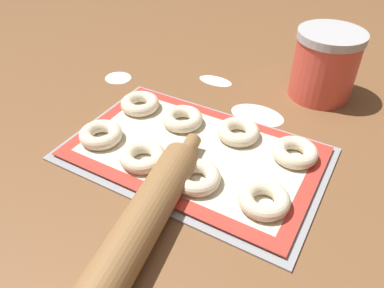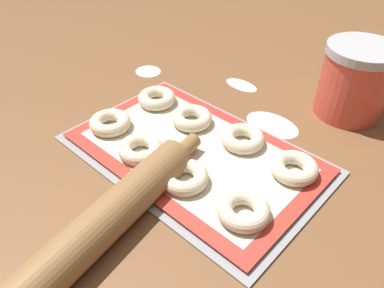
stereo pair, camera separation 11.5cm
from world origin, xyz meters
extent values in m
plane|color=brown|center=(0.00, 0.00, 0.00)|extent=(2.80, 2.80, 0.00)
cube|color=#93969B|center=(0.00, -0.01, 0.00)|extent=(0.44, 0.28, 0.01)
cube|color=red|center=(0.00, -0.01, 0.01)|extent=(0.42, 0.26, 0.00)
cube|color=beige|center=(0.00, -0.01, 0.01)|extent=(0.37, 0.21, 0.00)
torus|color=beige|center=(-0.16, -0.07, 0.02)|extent=(0.08, 0.08, 0.02)
torus|color=beige|center=(-0.06, -0.08, 0.02)|extent=(0.08, 0.08, 0.02)
torus|color=beige|center=(0.04, -0.08, 0.02)|extent=(0.08, 0.08, 0.02)
torus|color=beige|center=(0.15, -0.07, 0.02)|extent=(0.08, 0.08, 0.02)
torus|color=beige|center=(-0.16, 0.05, 0.02)|extent=(0.08, 0.08, 0.02)
torus|color=beige|center=(-0.06, 0.04, 0.02)|extent=(0.08, 0.08, 0.02)
torus|color=beige|center=(0.05, 0.06, 0.02)|extent=(0.08, 0.08, 0.02)
torus|color=beige|center=(0.16, 0.05, 0.02)|extent=(0.08, 0.08, 0.02)
cylinder|color=#DB4C3D|center=(0.13, 0.29, 0.06)|extent=(0.13, 0.13, 0.13)
cylinder|color=#B2B2B7|center=(0.13, 0.29, 0.13)|extent=(0.13, 0.13, 0.02)
cylinder|color=olive|center=(0.03, -0.24, 0.03)|extent=(0.12, 0.38, 0.06)
cylinder|color=olive|center=(0.00, -0.03, 0.03)|extent=(0.03, 0.05, 0.03)
ellipsoid|color=white|center=(-0.09, 0.24, 0.00)|extent=(0.08, 0.04, 0.00)
ellipsoid|color=white|center=(-0.29, 0.14, 0.00)|extent=(0.06, 0.06, 0.00)
ellipsoid|color=white|center=(0.05, 0.16, 0.00)|extent=(0.11, 0.07, 0.00)
camera|label=1|loc=(0.24, -0.45, 0.43)|focal=35.00mm
camera|label=2|loc=(0.34, -0.38, 0.43)|focal=35.00mm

